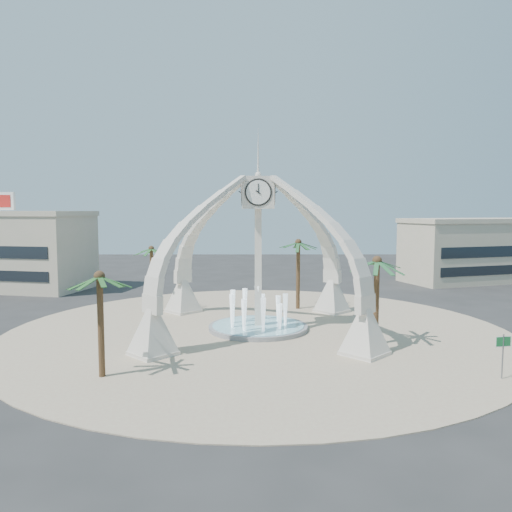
{
  "coord_description": "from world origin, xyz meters",
  "views": [
    {
      "loc": [
        -0.27,
        -39.64,
        9.66
      ],
      "look_at": [
        -0.17,
        2.0,
        5.85
      ],
      "focal_mm": 35.0,
      "sensor_mm": 36.0,
      "label": 1
    }
  ],
  "objects_px": {
    "palm_west": "(151,250)",
    "palm_north": "(298,243)",
    "palm_east": "(377,262)",
    "palm_south": "(99,278)",
    "clock_tower": "(258,250)",
    "fountain": "(258,327)",
    "street_sign": "(503,347)"
  },
  "relations": [
    {
      "from": "clock_tower",
      "to": "palm_north",
      "type": "height_order",
      "value": "clock_tower"
    },
    {
      "from": "fountain",
      "to": "palm_west",
      "type": "distance_m",
      "value": 13.68
    },
    {
      "from": "fountain",
      "to": "street_sign",
      "type": "distance_m",
      "value": 18.35
    },
    {
      "from": "clock_tower",
      "to": "palm_south",
      "type": "height_order",
      "value": "clock_tower"
    },
    {
      "from": "clock_tower",
      "to": "palm_west",
      "type": "bearing_deg",
      "value": 143.86
    },
    {
      "from": "palm_north",
      "to": "street_sign",
      "type": "height_order",
      "value": "palm_north"
    },
    {
      "from": "clock_tower",
      "to": "palm_south",
      "type": "distance_m",
      "value": 14.64
    },
    {
      "from": "palm_west",
      "to": "palm_north",
      "type": "bearing_deg",
      "value": 5.37
    },
    {
      "from": "clock_tower",
      "to": "palm_west",
      "type": "relative_size",
      "value": 2.67
    },
    {
      "from": "palm_east",
      "to": "street_sign",
      "type": "relative_size",
      "value": 2.6
    },
    {
      "from": "palm_north",
      "to": "street_sign",
      "type": "distance_m",
      "value": 23.27
    },
    {
      "from": "clock_tower",
      "to": "fountain",
      "type": "bearing_deg",
      "value": 90.0
    },
    {
      "from": "palm_east",
      "to": "palm_north",
      "type": "bearing_deg",
      "value": 108.85
    },
    {
      "from": "palm_west",
      "to": "palm_north",
      "type": "height_order",
      "value": "palm_north"
    },
    {
      "from": "clock_tower",
      "to": "palm_south",
      "type": "xyz_separation_m",
      "value": [
        -9.14,
        -11.42,
        -0.66
      ]
    },
    {
      "from": "palm_south",
      "to": "clock_tower",
      "type": "bearing_deg",
      "value": 51.34
    },
    {
      "from": "fountain",
      "to": "palm_east",
      "type": "bearing_deg",
      "value": -27.74
    },
    {
      "from": "palm_west",
      "to": "palm_north",
      "type": "relative_size",
      "value": 0.91
    },
    {
      "from": "fountain",
      "to": "palm_east",
      "type": "height_order",
      "value": "palm_east"
    },
    {
      "from": "palm_east",
      "to": "palm_south",
      "type": "relative_size",
      "value": 1.04
    },
    {
      "from": "palm_west",
      "to": "clock_tower",
      "type": "bearing_deg",
      "value": -36.14
    },
    {
      "from": "palm_east",
      "to": "palm_west",
      "type": "height_order",
      "value": "palm_east"
    },
    {
      "from": "palm_north",
      "to": "palm_east",
      "type": "bearing_deg",
      "value": -71.15
    },
    {
      "from": "palm_north",
      "to": "palm_south",
      "type": "height_order",
      "value": "palm_north"
    },
    {
      "from": "clock_tower",
      "to": "fountain",
      "type": "height_order",
      "value": "clock_tower"
    },
    {
      "from": "palm_east",
      "to": "palm_north",
      "type": "height_order",
      "value": "palm_north"
    },
    {
      "from": "palm_south",
      "to": "street_sign",
      "type": "xyz_separation_m",
      "value": [
        23.03,
        -0.46,
        -3.93
      ]
    },
    {
      "from": "palm_south",
      "to": "street_sign",
      "type": "relative_size",
      "value": 2.51
    },
    {
      "from": "fountain",
      "to": "palm_south",
      "type": "height_order",
      "value": "palm_south"
    },
    {
      "from": "palm_east",
      "to": "palm_south",
      "type": "bearing_deg",
      "value": -158.32
    },
    {
      "from": "palm_east",
      "to": "palm_north",
      "type": "distance_m",
      "value": 13.85
    },
    {
      "from": "clock_tower",
      "to": "palm_east",
      "type": "xyz_separation_m",
      "value": [
        8.44,
        -4.44,
        -0.48
      ]
    }
  ]
}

